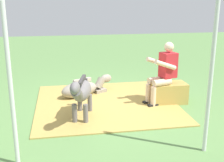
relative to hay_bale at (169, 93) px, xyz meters
The scene contains 9 objects.
ground_plane 1.24m from the hay_bale, ahead, with size 24.00×24.00×0.00m, color #608C4C.
hay_patch 1.37m from the hay_bale, ahead, with size 2.92×2.88×0.02m, color tan.
hay_bale is the anchor object (origin of this frame).
person_seated 0.53m from the hay_bale, 10.14° to the left, with size 0.71×0.52×1.31m.
pony_standing 2.02m from the hay_bale, 16.98° to the left, with size 0.53×1.33×0.89m.
pony_lying 1.92m from the hay_bale, 22.06° to the right, with size 1.32×0.84×0.42m.
soda_bottle 0.61m from the hay_bale, 141.47° to the right, with size 0.07×0.07×0.29m.
tent_pole_left 2.29m from the hay_bale, 84.16° to the left, with size 0.06×0.06×2.35m, color silver.
tent_pole_right 3.63m from the hay_bale, 34.27° to the left, with size 0.06×0.06×2.35m, color silver.
Camera 1 is at (1.02, 5.69, 2.20)m, focal length 47.28 mm.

